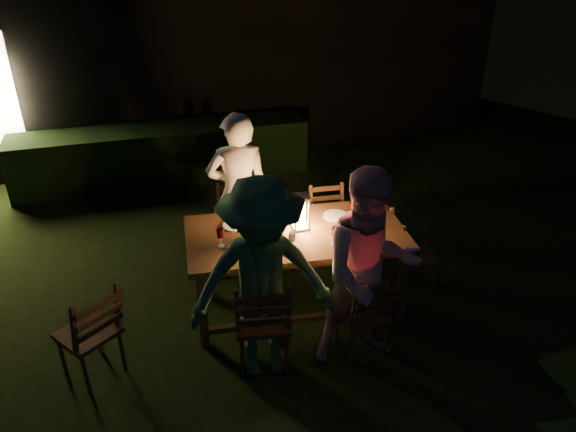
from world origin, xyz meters
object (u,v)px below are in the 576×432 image
object	(u,v)px
person_house_side	(238,194)
lantern	(300,214)
chair_near_left	(263,336)
side_table	(240,177)
chair_end	(412,268)
bottle_bucket_a	(236,161)
chair_far_left	(241,245)
chair_spare	(92,347)
dining_table	(296,239)
bottle_table	(270,221)
person_opp_left	(262,282)
chair_near_right	(363,326)
ice_bucket	(240,163)
bottle_bucket_b	(243,158)
person_opp_right	(369,270)
chair_far_right	(329,238)

from	to	relation	value
person_house_side	lantern	size ratio (longest dim) A/B	5.14
chair_near_left	side_table	world-z (taller)	chair_near_left
chair_end	bottle_bucket_a	size ratio (longest dim) A/B	2.94
chair_far_left	bottle_bucket_a	world-z (taller)	chair_far_left
chair_far_left	chair_spare	size ratio (longest dim) A/B	1.02
dining_table	bottle_table	distance (m)	0.34
chair_spare	chair_end	bearing A→B (deg)	-29.21
person_house_side	person_opp_left	size ratio (longest dim) A/B	0.98
chair_near_right	bottle_bucket_a	size ratio (longest dim) A/B	2.83
ice_bucket	bottle_bucket_a	xyz separation A→B (m)	(-0.05, -0.04, 0.05)
person_opp_left	chair_far_left	bearing A→B (deg)	90.00
dining_table	chair_spare	world-z (taller)	chair_spare
chair_far_left	side_table	world-z (taller)	chair_far_left
chair_far_left	person_opp_left	bearing A→B (deg)	90.10
bottle_bucket_a	bottle_bucket_b	size ratio (longest dim) A/B	1.00
chair_near_right	dining_table	bearing A→B (deg)	112.60
dining_table	chair_end	world-z (taller)	chair_end
chair_near_left	lantern	world-z (taller)	lantern
person_opp_right	bottle_bucket_b	xyz separation A→B (m)	(-0.49, 2.82, -0.09)
chair_spare	side_table	xyz separation A→B (m)	(1.78, 2.39, 0.29)
chair_near_left	side_table	xyz separation A→B (m)	(0.36, 2.66, 0.27)
bottle_bucket_a	chair_end	bearing A→B (deg)	-54.26
chair_far_right	person_opp_left	world-z (taller)	person_opp_left
lantern	side_table	world-z (taller)	lantern
chair_near_left	chair_near_right	world-z (taller)	chair_near_left
lantern	bottle_bucket_a	xyz separation A→B (m)	(-0.26, 1.84, -0.19)
chair_end	bottle_table	world-z (taller)	bottle_table
person_house_side	bottle_bucket_a	xyz separation A→B (m)	(0.18, 1.04, -0.08)
chair_far_left	person_opp_right	bearing A→B (deg)	119.60
chair_far_left	person_opp_right	size ratio (longest dim) A/B	0.55
chair_end	person_opp_right	world-z (taller)	person_opp_right
chair_far_right	lantern	bearing A→B (deg)	54.73
person_opp_right	person_opp_left	distance (m)	0.90
bottle_table	dining_table	bearing A→B (deg)	-4.68
dining_table	chair_far_right	xyz separation A→B (m)	(0.61, 0.72, -0.51)
person_house_side	ice_bucket	distance (m)	1.11
chair_spare	lantern	xyz separation A→B (m)	(1.98, 0.51, 0.72)
dining_table	ice_bucket	distance (m)	1.94
bottle_bucket_b	chair_spare	bearing A→B (deg)	-126.94
dining_table	person_house_side	size ratio (longest dim) A/B	1.19
dining_table	chair_near_right	distance (m)	1.02
person_house_side	lantern	bearing A→B (deg)	123.00
person_house_side	bottle_table	distance (m)	0.85
person_opp_right	chair_far_right	bearing A→B (deg)	86.40
chair_end	person_opp_right	xyz separation A→B (m)	(-0.84, -0.75, 0.63)
ice_bucket	chair_far_left	bearing A→B (deg)	-101.62
person_opp_left	bottle_bucket_a	xyz separation A→B (m)	(0.31, 2.67, -0.09)
chair_near_right	person_house_side	world-z (taller)	person_house_side
chair_spare	lantern	world-z (taller)	lantern
person_house_side	side_table	size ratio (longest dim) A/B	2.71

